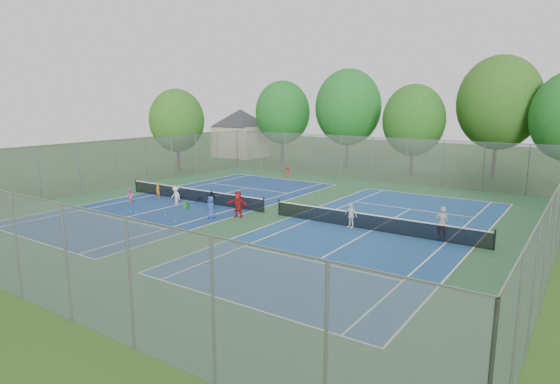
# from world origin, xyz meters

# --- Properties ---
(ground) EXTENTS (120.00, 120.00, 0.00)m
(ground) POSITION_xyz_m (0.00, 0.00, 0.00)
(ground) COLOR #2D5119
(ground) RESTS_ON ground
(court_pad) EXTENTS (32.00, 32.00, 0.01)m
(court_pad) POSITION_xyz_m (0.00, 0.00, 0.01)
(court_pad) COLOR #2B5A36
(court_pad) RESTS_ON ground
(court_left) EXTENTS (10.97, 23.77, 0.01)m
(court_left) POSITION_xyz_m (-7.00, 0.00, 0.02)
(court_left) COLOR navy
(court_left) RESTS_ON court_pad
(court_right) EXTENTS (10.97, 23.77, 0.01)m
(court_right) POSITION_xyz_m (7.00, 0.00, 0.02)
(court_right) COLOR navy
(court_right) RESTS_ON court_pad
(net_left) EXTENTS (12.87, 0.10, 0.91)m
(net_left) POSITION_xyz_m (-7.00, 0.00, 0.46)
(net_left) COLOR black
(net_left) RESTS_ON ground
(net_right) EXTENTS (12.87, 0.10, 0.91)m
(net_right) POSITION_xyz_m (7.00, 0.00, 0.46)
(net_right) COLOR black
(net_right) RESTS_ON ground
(fence_north) EXTENTS (32.00, 0.10, 4.00)m
(fence_north) POSITION_xyz_m (0.00, 16.00, 2.00)
(fence_north) COLOR gray
(fence_north) RESTS_ON ground
(fence_south) EXTENTS (32.00, 0.10, 4.00)m
(fence_south) POSITION_xyz_m (0.00, -16.00, 2.00)
(fence_south) COLOR gray
(fence_south) RESTS_ON ground
(fence_west) EXTENTS (0.10, 32.00, 4.00)m
(fence_west) POSITION_xyz_m (-16.00, 0.00, 2.00)
(fence_west) COLOR gray
(fence_west) RESTS_ON ground
(fence_east) EXTENTS (0.10, 32.00, 4.00)m
(fence_east) POSITION_xyz_m (16.00, 0.00, 2.00)
(fence_east) COLOR gray
(fence_east) RESTS_ON ground
(house) EXTENTS (11.03, 11.03, 7.30)m
(house) POSITION_xyz_m (-22.00, 24.00, 4.21)
(house) COLOR #B7A88C
(house) RESTS_ON ground
(tree_nw) EXTENTS (6.40, 6.40, 9.58)m
(tree_nw) POSITION_xyz_m (-14.00, 22.00, 5.89)
(tree_nw) COLOR #443326
(tree_nw) RESTS_ON ground
(tree_nl) EXTENTS (7.20, 7.20, 10.69)m
(tree_nl) POSITION_xyz_m (-6.00, 23.00, 6.54)
(tree_nl) COLOR #443326
(tree_nl) RESTS_ON ground
(tree_nc) EXTENTS (6.00, 6.00, 8.85)m
(tree_nc) POSITION_xyz_m (2.00, 21.00, 5.39)
(tree_nc) COLOR #443326
(tree_nc) RESTS_ON ground
(tree_nr) EXTENTS (7.60, 7.60, 11.42)m
(tree_nr) POSITION_xyz_m (9.00, 24.00, 7.04)
(tree_nr) COLOR #443326
(tree_nr) RESTS_ON ground
(tree_side_w) EXTENTS (5.60, 5.60, 8.47)m
(tree_side_w) POSITION_xyz_m (-19.00, 10.00, 5.24)
(tree_side_w) COLOR #443326
(tree_side_w) RESTS_ON ground
(ball_crate) EXTENTS (0.40, 0.40, 0.26)m
(ball_crate) POSITION_xyz_m (-6.91, 0.57, 0.13)
(ball_crate) COLOR #1732AE
(ball_crate) RESTS_ON ground
(ball_hopper) EXTENTS (0.35, 0.35, 0.56)m
(ball_hopper) POSITION_xyz_m (-5.64, -2.11, 0.28)
(ball_hopper) COLOR #227F2C
(ball_hopper) RESTS_ON ground
(student_a) EXTENTS (0.48, 0.37, 1.16)m
(student_a) POSITION_xyz_m (-10.10, -0.60, 0.58)
(student_a) COLOR orange
(student_a) RESTS_ON ground
(student_b) EXTENTS (0.65, 0.58, 1.10)m
(student_b) POSITION_xyz_m (-10.09, -3.20, 0.55)
(student_b) COLOR pink
(student_b) RESTS_ON ground
(student_c) EXTENTS (0.86, 0.53, 1.29)m
(student_c) POSITION_xyz_m (-7.27, -1.45, 0.64)
(student_c) COLOR silver
(student_c) RESTS_ON ground
(student_d) EXTENTS (0.69, 0.38, 1.11)m
(student_d) POSITION_xyz_m (-4.63, -0.60, 0.55)
(student_d) COLOR black
(student_d) RESTS_ON ground
(student_e) EXTENTS (0.80, 0.65, 1.41)m
(student_e) POSITION_xyz_m (-2.46, -3.02, 0.70)
(student_e) COLOR #284794
(student_e) RESTS_ON ground
(student_f) EXTENTS (1.58, 0.61, 1.67)m
(student_f) POSITION_xyz_m (-1.24, -1.87, 0.83)
(student_f) COLOR #A31718
(student_f) RESTS_ON ground
(child_far_baseline) EXTENTS (0.72, 0.44, 1.08)m
(child_far_baseline) POSITION_xyz_m (-7.37, 13.09, 0.54)
(child_far_baseline) COLOR #A92918
(child_far_baseline) RESTS_ON ground
(instructor) EXTENTS (0.73, 0.55, 1.78)m
(instructor) POSITION_xyz_m (10.70, 0.50, 0.89)
(instructor) COLOR gray
(instructor) RESTS_ON ground
(teen_court_b) EXTENTS (0.88, 0.48, 1.42)m
(teen_court_b) POSITION_xyz_m (5.70, -0.09, 0.71)
(teen_court_b) COLOR white
(teen_court_b) RESTS_ON ground
(tennis_ball_0) EXTENTS (0.07, 0.07, 0.07)m
(tennis_ball_0) POSITION_xyz_m (-7.94, -4.87, 0.03)
(tennis_ball_0) COLOR yellow
(tennis_ball_0) RESTS_ON ground
(tennis_ball_1) EXTENTS (0.07, 0.07, 0.07)m
(tennis_ball_1) POSITION_xyz_m (-5.98, -1.19, 0.03)
(tennis_ball_1) COLOR #ABC42D
(tennis_ball_1) RESTS_ON ground
(tennis_ball_2) EXTENTS (0.07, 0.07, 0.07)m
(tennis_ball_2) POSITION_xyz_m (-4.30, -6.95, 0.03)
(tennis_ball_2) COLOR #E3F037
(tennis_ball_2) RESTS_ON ground
(tennis_ball_3) EXTENTS (0.07, 0.07, 0.07)m
(tennis_ball_3) POSITION_xyz_m (-5.35, -4.18, 0.03)
(tennis_ball_3) COLOR yellow
(tennis_ball_3) RESTS_ON ground
(tennis_ball_4) EXTENTS (0.07, 0.07, 0.07)m
(tennis_ball_4) POSITION_xyz_m (-4.17, -6.69, 0.03)
(tennis_ball_4) COLOR #B1D832
(tennis_ball_4) RESTS_ON ground
(tennis_ball_5) EXTENTS (0.07, 0.07, 0.07)m
(tennis_ball_5) POSITION_xyz_m (-3.66, -4.96, 0.03)
(tennis_ball_5) COLOR #AACF30
(tennis_ball_5) RESTS_ON ground
(tennis_ball_6) EXTENTS (0.07, 0.07, 0.07)m
(tennis_ball_6) POSITION_xyz_m (-10.26, -6.14, 0.03)
(tennis_ball_6) COLOR #CBF238
(tennis_ball_6) RESTS_ON ground
(tennis_ball_7) EXTENTS (0.07, 0.07, 0.07)m
(tennis_ball_7) POSITION_xyz_m (-10.87, -5.32, 0.03)
(tennis_ball_7) COLOR #C6D230
(tennis_ball_7) RESTS_ON ground
(tennis_ball_8) EXTENTS (0.07, 0.07, 0.07)m
(tennis_ball_8) POSITION_xyz_m (-7.51, -4.75, 0.03)
(tennis_ball_8) COLOR #C0D531
(tennis_ball_8) RESTS_ON ground
(tennis_ball_9) EXTENTS (0.07, 0.07, 0.07)m
(tennis_ball_9) POSITION_xyz_m (-11.16, -6.65, 0.03)
(tennis_ball_9) COLOR #A6CB2F
(tennis_ball_9) RESTS_ON ground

